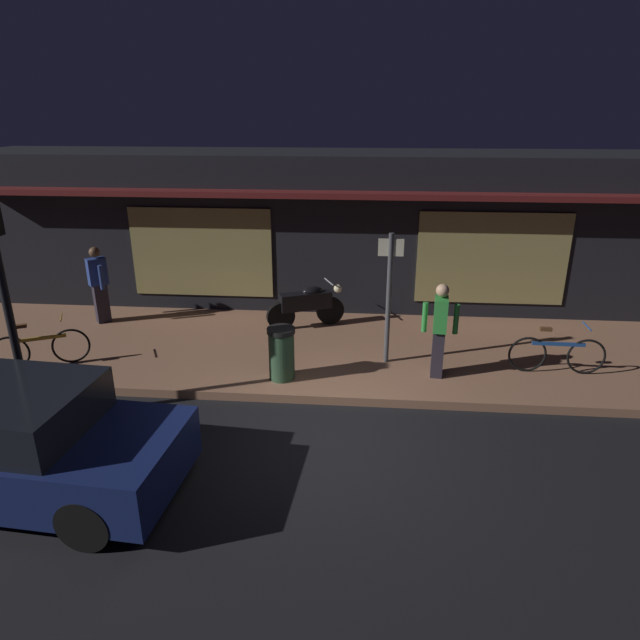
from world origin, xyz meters
name	(u,v)px	position (x,y,z in m)	size (l,w,h in m)	color
ground_plane	(326,439)	(0.00, 0.00, 0.00)	(60.00, 60.00, 0.00)	black
sidewalk_slab	(338,351)	(0.00, 3.00, 0.07)	(18.00, 4.00, 0.15)	#8C6047
storefront_building	(346,229)	(0.00, 6.39, 1.80)	(18.00, 3.30, 3.60)	black
motorcycle	(307,304)	(-0.72, 4.10, 0.65)	(1.61, 0.86, 0.97)	black
bicycle_parked	(41,348)	(-5.27, 1.70, 0.51)	(1.51, 0.76, 0.91)	black
bicycle_extra	(557,354)	(3.88, 2.24, 0.51)	(1.66, 0.42, 0.91)	black
person_photographer	(99,283)	(-5.20, 4.00, 1.03)	(0.47, 0.52, 1.67)	#28232D
person_bystander	(439,329)	(1.78, 1.96, 1.03)	(0.62, 0.40, 1.67)	#28232D
sign_post	(389,291)	(0.92, 2.46, 1.51)	(0.44, 0.09, 2.40)	#47474C
trash_bin	(282,353)	(-0.89, 1.62, 0.62)	(0.48, 0.48, 0.93)	#2D4C33
parked_car_far	(11,441)	(-3.78, -1.47, 0.70)	(4.22, 2.06, 1.42)	black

